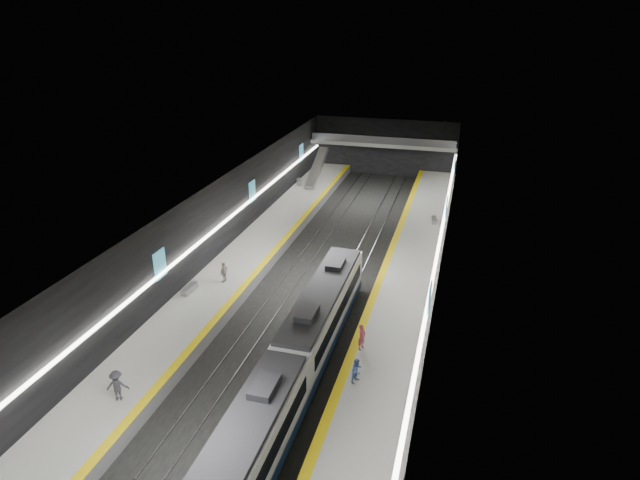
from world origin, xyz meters
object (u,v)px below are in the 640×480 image
(bench_left_near, at_px, (189,289))
(passenger_left_a, at_px, (224,272))
(escalator, at_px, (317,168))
(bench_right_far, at_px, (434,220))
(bench_left_far, at_px, (299,182))
(passenger_right_a, at_px, (362,337))
(passenger_right_b, at_px, (357,370))
(train, at_px, (289,374))
(passenger_left_b, at_px, (117,386))

(bench_left_near, relative_size, passenger_left_a, 1.06)
(escalator, bearing_deg, bench_right_far, -33.05)
(bench_left_far, bearing_deg, bench_right_far, -45.72)
(passenger_right_a, relative_size, passenger_right_b, 1.12)
(bench_right_far, bearing_deg, passenger_right_b, -101.82)
(escalator, bearing_deg, passenger_left_a, -89.33)
(passenger_right_a, xyz_separation_m, passenger_left_a, (-12.97, 6.33, -0.02))
(escalator, distance_m, passenger_right_b, 41.36)
(passenger_right_b, bearing_deg, bench_left_far, 46.96)
(train, bearing_deg, passenger_left_b, -159.58)
(passenger_left_a, bearing_deg, bench_left_near, -33.65)
(train, height_order, passenger_right_b, train)
(passenger_right_a, distance_m, passenger_right_b, 3.49)
(bench_left_near, bearing_deg, passenger_left_a, 49.56)
(passenger_left_a, bearing_deg, passenger_left_b, 9.36)
(bench_left_far, height_order, bench_right_far, bench_left_far)
(bench_left_near, xyz_separation_m, passenger_left_a, (2.03, 2.28, 0.66))
(passenger_left_a, height_order, passenger_left_b, passenger_left_b)
(passenger_left_b, bearing_deg, bench_left_far, -107.90)
(bench_left_far, relative_size, bench_right_far, 1.17)
(bench_right_far, height_order, passenger_right_b, passenger_right_b)
(bench_right_far, bearing_deg, passenger_left_b, -121.53)
(escalator, height_order, passenger_left_b, escalator)
(escalator, distance_m, bench_left_near, 31.58)
(train, height_order, bench_left_near, train)
(bench_left_near, bearing_deg, passenger_right_a, -13.87)
(train, relative_size, bench_right_far, 17.16)
(escalator, distance_m, passenger_left_a, 29.23)
(train, distance_m, bench_right_far, 31.03)
(passenger_right_b, xyz_separation_m, passenger_left_b, (-13.04, -5.35, 0.16))
(passenger_left_b, bearing_deg, train, 178.92)
(bench_right_far, bearing_deg, bench_left_far, 146.62)
(escalator, bearing_deg, passenger_left_b, -89.11)
(train, xyz_separation_m, passenger_right_b, (3.73, 1.88, -0.38))
(escalator, relative_size, bench_right_far, 4.57)
(bench_left_near, relative_size, passenger_left_b, 0.97)
(passenger_right_a, xyz_separation_m, passenger_right_b, (0.42, -3.47, -0.10))
(passenger_right_b, bearing_deg, escalator, 43.59)
(escalator, xyz_separation_m, bench_left_near, (-1.69, -31.49, -1.67))
(train, distance_m, passenger_right_a, 6.30)
(bench_right_far, relative_size, passenger_right_a, 0.96)
(bench_left_near, distance_m, bench_left_far, 29.97)
(bench_left_far, bearing_deg, passenger_left_b, -105.79)
(train, distance_m, escalator, 42.10)
(train, bearing_deg, passenger_right_a, 58.26)
(escalator, bearing_deg, train, -76.26)
(bench_left_far, bearing_deg, escalator, 17.78)
(bench_left_far, distance_m, passenger_left_a, 27.80)
(passenger_right_b, relative_size, passenger_left_a, 0.92)
(train, distance_m, passenger_left_a, 15.16)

